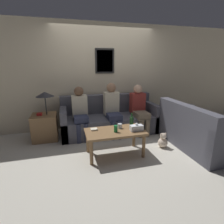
{
  "coord_description": "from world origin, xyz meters",
  "views": [
    {
      "loc": [
        -1.01,
        -3.44,
        1.66
      ],
      "look_at": [
        -0.09,
        -0.07,
        0.67
      ],
      "focal_mm": 28.0,
      "sensor_mm": 36.0,
      "label": 1
    }
  ],
  "objects": [
    {
      "name": "couch_main",
      "position": [
        0.0,
        0.53,
        0.3
      ],
      "size": [
        2.3,
        0.89,
        0.89
      ],
      "color": "#4C4C56",
      "rests_on": "ground_plane"
    },
    {
      "name": "coffee_table",
      "position": [
        -0.19,
        -0.62,
        0.41
      ],
      "size": [
        1.06,
        0.57,
        0.47
      ],
      "color": "olive",
      "rests_on": "ground_plane"
    },
    {
      "name": "person_middle",
      "position": [
        0.03,
        0.36,
        0.66
      ],
      "size": [
        0.34,
        0.6,
        1.21
      ],
      "color": "#2D334C",
      "rests_on": "ground_plane"
    },
    {
      "name": "soda_can",
      "position": [
        -0.19,
        -0.68,
        0.53
      ],
      "size": [
        0.07,
        0.07,
        0.12
      ],
      "color": "#197A38",
      "rests_on": "coffee_table"
    },
    {
      "name": "teddy_bear",
      "position": [
        0.83,
        -0.59,
        0.13
      ],
      "size": [
        0.19,
        0.19,
        0.31
      ],
      "color": "beige",
      "rests_on": "ground_plane"
    },
    {
      "name": "ground_plane",
      "position": [
        0.0,
        0.0,
        0.0
      ],
      "size": [
        16.0,
        16.0,
        0.0
      ],
      "primitive_type": "plane",
      "color": "beige"
    },
    {
      "name": "wine_bottle",
      "position": [
        0.18,
        -0.48,
        0.57
      ],
      "size": [
        0.07,
        0.07,
        0.27
      ],
      "color": "#19421E",
      "rests_on": "coffee_table"
    },
    {
      "name": "wall_back",
      "position": [
        0.0,
        1.0,
        1.3
      ],
      "size": [
        9.0,
        0.08,
        2.6
      ],
      "color": "beige",
      "rests_on": "ground_plane"
    },
    {
      "name": "person_left",
      "position": [
        -0.71,
        0.36,
        0.63
      ],
      "size": [
        0.34,
        0.57,
        1.15
      ],
      "color": "#2D334C",
      "rests_on": "ground_plane"
    },
    {
      "name": "tissue_box",
      "position": [
        0.19,
        -0.7,
        0.53
      ],
      "size": [
        0.23,
        0.12,
        0.14
      ],
      "color": "silver",
      "rests_on": "coffee_table"
    },
    {
      "name": "book_stack",
      "position": [
        -0.55,
        -0.47,
        0.49
      ],
      "size": [
        0.12,
        0.11,
        0.03
      ],
      "color": "beige",
      "rests_on": "coffee_table"
    },
    {
      "name": "person_right",
      "position": [
        0.69,
        0.31,
        0.62
      ],
      "size": [
        0.34,
        0.62,
        1.15
      ],
      "color": "#756651",
      "rests_on": "ground_plane"
    },
    {
      "name": "side_table_with_lamp",
      "position": [
        -1.49,
        0.47,
        0.35
      ],
      "size": [
        0.52,
        0.52,
        1.07
      ],
      "color": "olive",
      "rests_on": "ground_plane"
    },
    {
      "name": "drinking_glass",
      "position": [
        -0.06,
        -0.51,
        0.52
      ],
      "size": [
        0.08,
        0.08,
        0.09
      ],
      "color": "silver",
      "rests_on": "coffee_table"
    },
    {
      "name": "couch_side",
      "position": [
        1.49,
        -0.73,
        0.31
      ],
      "size": [
        0.89,
        1.62,
        0.89
      ],
      "rotation": [
        0.0,
        0.0,
        1.57
      ],
      "color": "#4C4C56",
      "rests_on": "ground_plane"
    }
  ]
}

